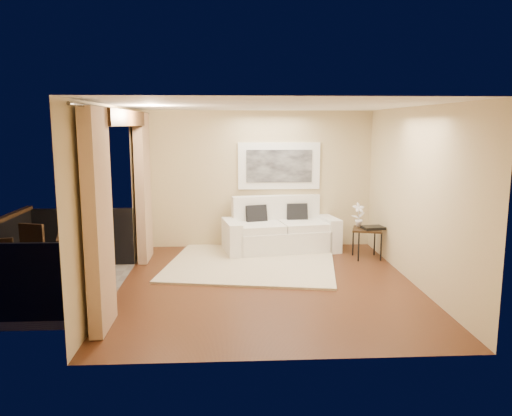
{
  "coord_description": "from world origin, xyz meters",
  "views": [
    {
      "loc": [
        -0.58,
        -7.35,
        2.43
      ],
      "look_at": [
        -0.14,
        0.86,
        1.05
      ],
      "focal_mm": 35.0,
      "sensor_mm": 36.0,
      "label": 1
    }
  ],
  "objects": [
    {
      "name": "balcony_chair_far",
      "position": [
        -3.55,
        0.28,
        0.55
      ],
      "size": [
        0.51,
        0.51,
        0.95
      ],
      "rotation": [
        0.0,
        0.0,
        2.86
      ],
      "color": "black",
      "rests_on": "balcony"
    },
    {
      "name": "tray",
      "position": [
        2.02,
        1.38,
        0.58
      ],
      "size": [
        0.42,
        0.34,
        0.05
      ],
      "primitive_type": "cube",
      "rotation": [
        0.0,
        0.0,
        0.17
      ],
      "color": "black",
      "rests_on": "side_table"
    },
    {
      "name": "sofa",
      "position": [
        0.39,
        2.1,
        0.37
      ],
      "size": [
        2.3,
        1.3,
        1.04
      ],
      "rotation": [
        0.0,
        0.0,
        0.18
      ],
      "color": "white",
      "rests_on": "floor"
    },
    {
      "name": "floor",
      "position": [
        0.0,
        0.0,
        0.0
      ],
      "size": [
        5.0,
        5.0,
        0.0
      ],
      "primitive_type": "plane",
      "color": "#512B17",
      "rests_on": "ground"
    },
    {
      "name": "candle",
      "position": [
        -2.71,
        0.26,
        0.85
      ],
      "size": [
        0.06,
        0.06,
        0.07
      ],
      "primitive_type": "cylinder",
      "color": "#F44215",
      "rests_on": "bistro_table"
    },
    {
      "name": "rug",
      "position": [
        -0.21,
        1.1,
        0.02
      ],
      "size": [
        3.23,
        2.93,
        0.04
      ],
      "primitive_type": "cube",
      "rotation": [
        0.0,
        0.0,
        -0.17
      ],
      "color": "beige",
      "rests_on": "floor"
    },
    {
      "name": "orchid",
      "position": [
        1.81,
        1.61,
        0.78
      ],
      "size": [
        0.26,
        0.2,
        0.44
      ],
      "primitive_type": "imported",
      "rotation": [
        0.0,
        0.0,
        0.2
      ],
      "color": "white",
      "rests_on": "side_table"
    },
    {
      "name": "glass_b",
      "position": [
        -2.66,
        0.13,
        0.87
      ],
      "size": [
        0.06,
        0.06,
        0.12
      ],
      "primitive_type": "cylinder",
      "color": "silver",
      "rests_on": "bistro_table"
    },
    {
      "name": "glass_a",
      "position": [
        -2.65,
        0.0,
        0.87
      ],
      "size": [
        0.06,
        0.06,
        0.12
      ],
      "primitive_type": "cylinder",
      "color": "silver",
      "rests_on": "bistro_table"
    },
    {
      "name": "ice_bucket",
      "position": [
        -2.99,
        0.15,
        0.91
      ],
      "size": [
        0.18,
        0.18,
        0.2
      ],
      "primitive_type": "cylinder",
      "color": "silver",
      "rests_on": "bistro_table"
    },
    {
      "name": "side_table",
      "position": [
        1.93,
        1.43,
        0.5
      ],
      "size": [
        0.64,
        0.64,
        0.56
      ],
      "rotation": [
        0.0,
        0.0,
        -0.3
      ],
      "color": "black",
      "rests_on": "floor"
    },
    {
      "name": "room_shell",
      "position": [
        -2.13,
        0.0,
        2.52
      ],
      "size": [
        5.0,
        6.4,
        5.0
      ],
      "color": "white",
      "rests_on": "ground"
    },
    {
      "name": "balcony",
      "position": [
        -3.31,
        0.0,
        0.18
      ],
      "size": [
        1.81,
        2.6,
        1.17
      ],
      "color": "#605B56",
      "rests_on": "ground"
    },
    {
      "name": "artwork",
      "position": [
        0.41,
        2.46,
        1.62
      ],
      "size": [
        1.62,
        0.07,
        0.92
      ],
      "color": "white",
      "rests_on": "room_shell"
    },
    {
      "name": "curtains",
      "position": [
        -2.11,
        0.0,
        1.34
      ],
      "size": [
        0.16,
        4.8,
        2.64
      ],
      "color": "tan",
      "rests_on": "ground"
    },
    {
      "name": "vase",
      "position": [
        -2.78,
        -0.15,
        0.9
      ],
      "size": [
        0.04,
        0.04,
        0.18
      ],
      "primitive_type": "cylinder",
      "color": "silver",
      "rests_on": "bistro_table"
    },
    {
      "name": "bistro_table",
      "position": [
        -2.8,
        0.07,
        0.73
      ],
      "size": [
        0.85,
        0.85,
        0.81
      ],
      "rotation": [
        0.0,
        0.0,
        0.28
      ],
      "color": "black",
      "rests_on": "balcony"
    }
  ]
}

